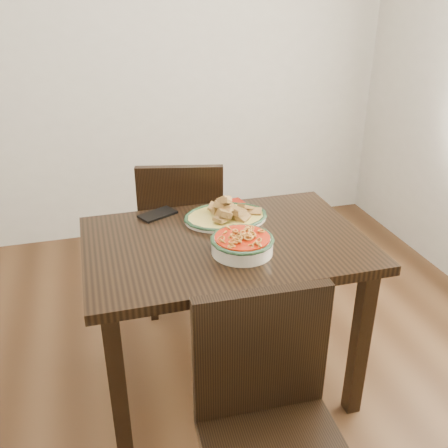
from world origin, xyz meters
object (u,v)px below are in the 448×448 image
object	(u,v)px
dining_table	(225,263)
fish_plate	(226,210)
chair_near	(270,420)
noodle_bowl	(242,242)
chair_far	(182,230)
smartphone	(158,214)

from	to	relation	value
dining_table	fish_plate	xyz separation A→B (m)	(0.05, 0.18, 0.15)
dining_table	fish_plate	distance (m)	0.24
chair_near	noodle_bowl	distance (m)	0.65
chair_far	chair_near	size ratio (longest dim) A/B	1.00
chair_far	smartphone	world-z (taller)	chair_far
chair_near	smartphone	bearing A→B (deg)	101.61
fish_plate	chair_far	bearing A→B (deg)	103.85
chair_far	chair_near	bearing A→B (deg)	102.71
noodle_bowl	smartphone	distance (m)	0.49
dining_table	chair_near	size ratio (longest dim) A/B	1.26
chair_far	fish_plate	distance (m)	0.55
chair_far	noodle_bowl	xyz separation A→B (m)	(0.09, -0.74, 0.29)
chair_near	noodle_bowl	size ratio (longest dim) A/B	3.66
dining_table	noodle_bowl	world-z (taller)	noodle_bowl
chair_far	smartphone	size ratio (longest dim) A/B	5.48
chair_far	fish_plate	bearing A→B (deg)	116.57
chair_near	fish_plate	size ratio (longest dim) A/B	2.48
dining_table	chair_near	distance (m)	0.71
smartphone	dining_table	bearing A→B (deg)	-80.32
noodle_bowl	chair_near	bearing A→B (deg)	-98.94
fish_plate	smartphone	bearing A→B (deg)	156.09
chair_near	fish_plate	world-z (taller)	chair_near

